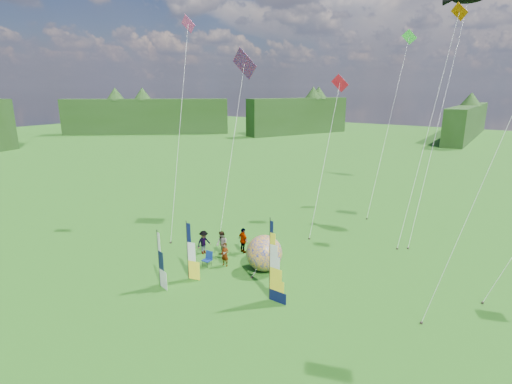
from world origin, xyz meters
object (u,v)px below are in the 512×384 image
Objects in this scene: feather_banner_main at (270,261)px; spectator_b at (222,244)px; side_banner_left at (188,251)px; spectator_a at (225,255)px; spectator_d at (243,240)px; bol_inflatable at (264,253)px; camp_chair at (207,259)px; kite_whale at (442,104)px; side_banner_far at (159,259)px; spectator_c at (204,242)px.

spectator_b is (-5.72, 2.99, -1.38)m from feather_banner_main.
feather_banner_main is at bearing -5.46° from side_banner_left.
spectator_a is 2.41m from spectator_d.
feather_banner_main is 2.51× the size of spectator_d.
feather_banner_main reaches higher than spectator_b.
bol_inflatable is 2.32× the size of camp_chair.
side_banner_left is 4.81m from bol_inflatable.
side_banner_left reaches higher than spectator_b.
spectator_a is (0.75, 2.63, -1.00)m from side_banner_left.
bol_inflatable is 0.12× the size of kite_whale.
kite_whale is (4.70, 17.46, 7.70)m from feather_banner_main.
spectator_d is (0.82, 1.37, 0.00)m from spectator_b.
side_banner_far is 0.17× the size of kite_whale.
spectator_c reaches higher than spectator_a.
spectator_b is at bearing 178.30° from bol_inflatable.
bol_inflatable is 1.37× the size of spectator_c.
spectator_d is at bearing -135.75° from kite_whale.
feather_banner_main is 5.98m from camp_chair.
spectator_d is at bearing 94.26° from side_banner_far.
bol_inflatable is at bearing 24.58° from camp_chair.
camp_chair is at bearing 98.42° from spectator_d.
feather_banner_main reaches higher than camp_chair.
spectator_d is at bearing 76.48° from camp_chair.
bol_inflatable is at bearing 35.69° from side_banner_left.
side_banner_far is at bearing -126.87° from side_banner_left.
spectator_b is (-0.33, 3.65, -0.88)m from side_banner_left.
camp_chair is (0.16, -1.74, -0.41)m from spectator_b.
spectator_d reaches higher than camp_chair.
side_banner_far is at bearing -127.15° from bol_inflatable.
spectator_d is (0.49, 5.02, -0.88)m from side_banner_left.
side_banner_far is 1.46× the size of bol_inflatable.
kite_whale is at bearing -105.75° from spectator_d.
spectator_d is at bearing -42.65° from spectator_c.
spectator_b is 1.08× the size of spectator_c.
spectator_b is 1.80m from camp_chair.
kite_whale reaches higher than spectator_b.
side_banner_far is 2.14× the size of spectator_a.
spectator_b is at bearing -135.28° from kite_whale.
spectator_a is 0.86× the size of spectator_b.
feather_banner_main is at bearing 35.09° from side_banner_far.
spectator_c is (-4.88, -0.19, -0.31)m from bol_inflatable.
side_banner_left is 1.78m from side_banner_far.
bol_inflatable is 1.26× the size of spectator_d.
feather_banner_main is 2.51× the size of spectator_b.
spectator_c is (-7.09, 2.70, -1.44)m from feather_banner_main.
spectator_d reaches higher than spectator_b.
feather_banner_main is 3.81m from bol_inflatable.
side_banner_far reaches higher than spectator_d.
side_banner_far is at bearing 100.04° from spectator_d.
spectator_b is at bearing 155.33° from feather_banner_main.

